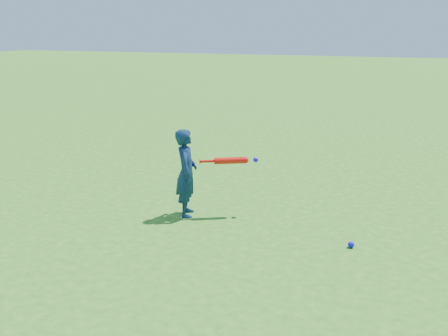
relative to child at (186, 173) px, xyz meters
name	(u,v)px	position (x,y,z in m)	size (l,w,h in m)	color
ground	(229,205)	(0.39, 0.55, -0.59)	(80.00, 80.00, 0.00)	#2F771C
child	(186,173)	(0.00, 0.00, 0.00)	(0.43, 0.28, 1.18)	#0F2349
ground_ball_blue	(351,245)	(2.20, -0.26, -0.55)	(0.07, 0.07, 0.07)	#0D11E1
bat_swing	(233,160)	(0.56, 0.24, 0.16)	(0.71, 0.41, 0.09)	red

